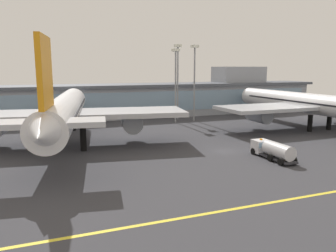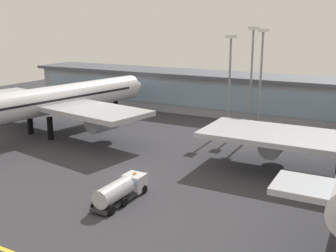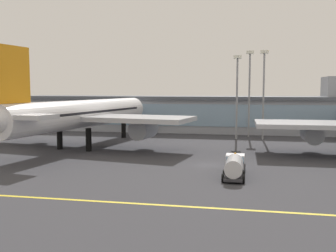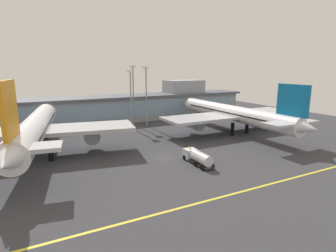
{
  "view_description": "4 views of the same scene",
  "coord_description": "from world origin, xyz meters",
  "views": [
    {
      "loc": [
        -30.05,
        -50.12,
        14.48
      ],
      "look_at": [
        -6.36,
        11.6,
        3.04
      ],
      "focal_mm": 35.64,
      "sensor_mm": 36.0,
      "label": 1
    },
    {
      "loc": [
        31.91,
        -45.21,
        21.41
      ],
      "look_at": [
        4.15,
        5.73,
        6.78
      ],
      "focal_mm": 42.92,
      "sensor_mm": 36.0,
      "label": 2
    },
    {
      "loc": [
        5.84,
        -59.75,
        11.8
      ],
      "look_at": [
        -8.72,
        13.1,
        4.73
      ],
      "focal_mm": 41.47,
      "sensor_mm": 36.0,
      "label": 3
    },
    {
      "loc": [
        -26.47,
        -53.65,
        20.19
      ],
      "look_at": [
        7.09,
        11.68,
        4.48
      ],
      "focal_mm": 28.97,
      "sensor_mm": 36.0,
      "label": 4
    }
  ],
  "objects": [
    {
      "name": "ground_plane",
      "position": [
        0.0,
        0.0,
        0.0
      ],
      "size": [
        180.0,
        180.0,
        0.0
      ],
      "primitive_type": "plane",
      "color": "#38383D"
    },
    {
      "name": "taxiway_centreline_stripe",
      "position": [
        0.0,
        -22.0,
        0.01
      ],
      "size": [
        144.0,
        0.5,
        0.01
      ],
      "primitive_type": "cube",
      "color": "yellow",
      "rests_on": "ground"
    },
    {
      "name": "terminal_building",
      "position": [
        2.22,
        47.57,
        5.46
      ],
      "size": [
        116.99,
        14.0,
        15.06
      ],
      "color": "#9399A3",
      "rests_on": "ground"
    },
    {
      "name": "airliner_near_left",
      "position": [
        -26.11,
        12.88,
        6.73
      ],
      "size": [
        45.52,
        54.37,
        18.44
      ],
      "rotation": [
        0.0,
        0.0,
        1.4
      ],
      "color": "black",
      "rests_on": "ground"
    },
    {
      "name": "airliner_near_right",
      "position": [
        30.91,
        12.6,
        5.96
      ],
      "size": [
        46.47,
        57.77,
        16.38
      ],
      "rotation": [
        0.0,
        0.0,
        1.58
      ],
      "color": "black",
      "rests_on": "ground"
    },
    {
      "name": "fuel_tanker_truck",
      "position": [
        4.53,
        -7.08,
        1.51
      ],
      "size": [
        2.97,
        9.07,
        2.9
      ],
      "rotation": [
        0.0,
        0.0,
        1.56
      ],
      "color": "black",
      "rests_on": "ground"
    },
    {
      "name": "apron_light_mast_west",
      "position": [
        3.85,
        32.6,
        13.19
      ],
      "size": [
        1.8,
        1.8,
        19.59
      ],
      "color": "gray",
      "rests_on": "ground"
    },
    {
      "name": "apron_light_mast_centre",
      "position": [
        9.94,
        33.76,
        13.85
      ],
      "size": [
        1.8,
        1.8,
        20.75
      ],
      "color": "gray",
      "rests_on": "ground"
    },
    {
      "name": "apron_light_mast_east",
      "position": [
        6.72,
        37.98,
        14.05
      ],
      "size": [
        1.8,
        1.8,
        21.1
      ],
      "color": "gray",
      "rests_on": "ground"
    }
  ]
}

